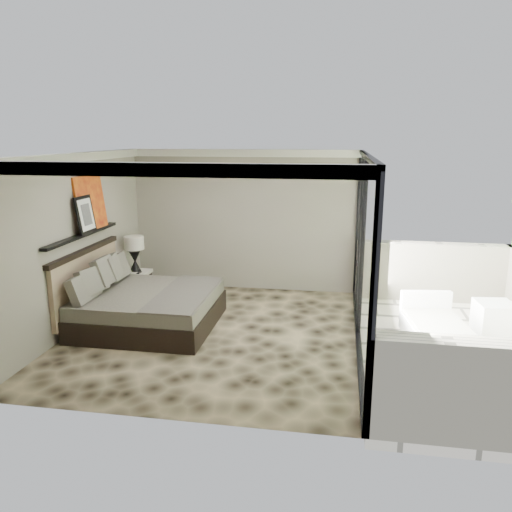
% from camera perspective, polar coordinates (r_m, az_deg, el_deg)
% --- Properties ---
extents(floor, '(5.00, 5.00, 0.00)m').
position_cam_1_polar(floor, '(8.04, -4.79, -8.80)').
color(floor, black).
rests_on(floor, ground).
extents(ceiling, '(4.50, 5.00, 0.02)m').
position_cam_1_polar(ceiling, '(7.45, -5.22, 11.48)').
color(ceiling, silver).
rests_on(ceiling, back_wall).
extents(back_wall, '(4.50, 0.02, 2.80)m').
position_cam_1_polar(back_wall, '(10.01, -1.42, 4.05)').
color(back_wall, gray).
rests_on(back_wall, floor).
extents(left_wall, '(0.02, 5.00, 2.80)m').
position_cam_1_polar(left_wall, '(8.46, -19.85, 1.48)').
color(left_wall, gray).
rests_on(left_wall, floor).
extents(glass_wall, '(0.08, 5.00, 2.80)m').
position_cam_1_polar(glass_wall, '(7.39, 12.13, 0.33)').
color(glass_wall, white).
rests_on(glass_wall, floor).
extents(terrace_slab, '(3.00, 5.00, 0.12)m').
position_cam_1_polar(terrace_slab, '(8.06, 22.49, -10.27)').
color(terrace_slab, beige).
rests_on(terrace_slab, ground).
extents(picture_ledge, '(0.12, 2.20, 0.05)m').
position_cam_1_polar(picture_ledge, '(8.50, -19.22, 2.27)').
color(picture_ledge, black).
rests_on(picture_ledge, left_wall).
extents(bed, '(2.17, 2.10, 1.20)m').
position_cam_1_polar(bed, '(8.43, -12.77, -5.47)').
color(bed, black).
rests_on(bed, floor).
extents(nightstand, '(0.65, 0.65, 0.52)m').
position_cam_1_polar(nightstand, '(9.93, -13.54, -3.18)').
color(nightstand, black).
rests_on(nightstand, floor).
extents(table_lamp, '(0.37, 0.37, 0.68)m').
position_cam_1_polar(table_lamp, '(9.81, -13.73, 0.81)').
color(table_lamp, black).
rests_on(table_lamp, nightstand).
extents(abstract_canvas, '(0.13, 0.90, 0.90)m').
position_cam_1_polar(abstract_canvas, '(8.75, -18.40, 5.80)').
color(abstract_canvas, '#B0370F').
rests_on(abstract_canvas, picture_ledge).
extents(framed_print, '(0.11, 0.50, 0.60)m').
position_cam_1_polar(framed_print, '(8.49, -18.94, 4.51)').
color(framed_print, black).
rests_on(framed_print, picture_ledge).
extents(ottoman, '(0.60, 0.60, 0.54)m').
position_cam_1_polar(ottoman, '(8.68, 25.53, -6.52)').
color(ottoman, white).
rests_on(ottoman, terrace_slab).
extents(lounger, '(1.00, 1.70, 0.63)m').
position_cam_1_polar(lounger, '(7.99, 20.11, -8.27)').
color(lounger, white).
rests_on(lounger, terrace_slab).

